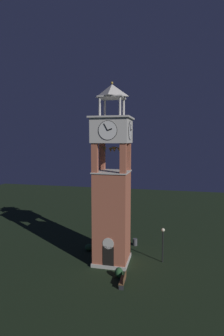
{
  "coord_description": "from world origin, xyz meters",
  "views": [
    {
      "loc": [
        5.73,
        -25.31,
        12.44
      ],
      "look_at": [
        0.0,
        0.0,
        9.62
      ],
      "focal_mm": 28.41,
      "sensor_mm": 36.0,
      "label": 1
    }
  ],
  "objects_px": {
    "clock_tower": "(112,192)",
    "lamp_post": "(163,238)",
    "trash_bin": "(135,242)",
    "park_bench": "(123,280)"
  },
  "relations": [
    {
      "from": "clock_tower",
      "to": "park_bench",
      "type": "distance_m",
      "value": 8.14
    },
    {
      "from": "clock_tower",
      "to": "lamp_post",
      "type": "bearing_deg",
      "value": 11.08
    },
    {
      "from": "clock_tower",
      "to": "lamp_post",
      "type": "xyz_separation_m",
      "value": [
        5.03,
        0.99,
        -4.73
      ]
    },
    {
      "from": "clock_tower",
      "to": "trash_bin",
      "type": "distance_m",
      "value": 8.44
    },
    {
      "from": "park_bench",
      "to": "clock_tower",
      "type": "bearing_deg",
      "value": 114.93
    },
    {
      "from": "park_bench",
      "to": "lamp_post",
      "type": "bearing_deg",
      "value": 58.75
    },
    {
      "from": "clock_tower",
      "to": "trash_bin",
      "type": "bearing_deg",
      "value": 69.63
    },
    {
      "from": "clock_tower",
      "to": "park_bench",
      "type": "xyz_separation_m",
      "value": [
        1.92,
        -4.14,
        -6.74
      ]
    },
    {
      "from": "clock_tower",
      "to": "lamp_post",
      "type": "relative_size",
      "value": 5.03
    },
    {
      "from": "lamp_post",
      "to": "trash_bin",
      "type": "bearing_deg",
      "value": 132.05
    }
  ]
}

